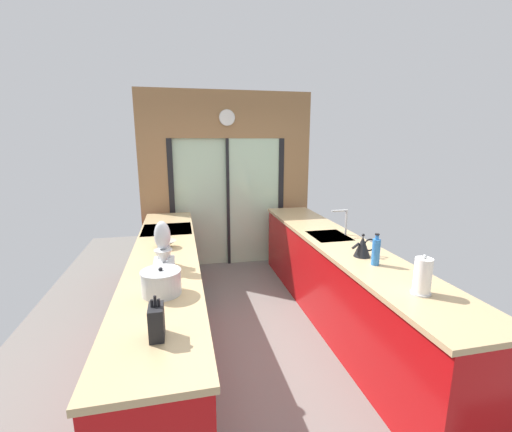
% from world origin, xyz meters
% --- Properties ---
extents(ground_plane, '(5.04, 7.60, 0.02)m').
position_xyz_m(ground_plane, '(0.00, 0.60, -0.01)').
color(ground_plane, slate).
extents(back_wall_unit, '(2.64, 0.12, 2.70)m').
position_xyz_m(back_wall_unit, '(0.00, 2.40, 1.52)').
color(back_wall_unit, olive).
rests_on(back_wall_unit, ground_plane).
extents(left_counter_run, '(0.62, 3.80, 0.92)m').
position_xyz_m(left_counter_run, '(-0.91, 0.13, 0.47)').
color(left_counter_run, '#AD0C0F').
rests_on(left_counter_run, ground_plane).
extents(right_counter_run, '(0.62, 3.80, 0.92)m').
position_xyz_m(right_counter_run, '(0.91, 0.30, 0.46)').
color(right_counter_run, '#AD0C0F').
rests_on(right_counter_run, ground_plane).
extents(sink_faucet, '(0.19, 0.02, 0.29)m').
position_xyz_m(sink_faucet, '(1.06, 0.55, 1.11)').
color(sink_faucet, '#B7BABC').
rests_on(sink_faucet, right_counter_run).
extents(oven_range, '(0.60, 0.60, 0.92)m').
position_xyz_m(oven_range, '(-0.91, 1.25, 0.46)').
color(oven_range, black).
rests_on(oven_range, ground_plane).
extents(mixing_bowl, '(0.20, 0.20, 0.07)m').
position_xyz_m(mixing_bowl, '(-0.89, 0.50, 0.96)').
color(mixing_bowl, gray).
rests_on(mixing_bowl, left_counter_run).
extents(knife_block, '(0.08, 0.14, 0.25)m').
position_xyz_m(knife_block, '(-0.89, -1.14, 1.01)').
color(knife_block, black).
rests_on(knife_block, left_counter_run).
extents(stand_mixer, '(0.17, 0.27, 0.42)m').
position_xyz_m(stand_mixer, '(-0.89, -0.11, 1.08)').
color(stand_mixer, '#B7BABC').
rests_on(stand_mixer, left_counter_run).
extents(stock_pot, '(0.28, 0.28, 0.20)m').
position_xyz_m(stock_pot, '(-0.89, -0.58, 1.01)').
color(stock_pot, '#B7BABC').
rests_on(stock_pot, left_counter_run).
extents(kettle, '(0.24, 0.16, 0.22)m').
position_xyz_m(kettle, '(0.89, -0.17, 1.02)').
color(kettle, black).
rests_on(kettle, right_counter_run).
extents(soap_bottle, '(0.07, 0.07, 0.28)m').
position_xyz_m(soap_bottle, '(0.89, -0.39, 1.04)').
color(soap_bottle, '#286BB7').
rests_on(soap_bottle, right_counter_run).
extents(paper_towel_roll, '(0.14, 0.14, 0.29)m').
position_xyz_m(paper_towel_roll, '(0.89, -0.98, 1.05)').
color(paper_towel_roll, '#B7BABC').
rests_on(paper_towel_roll, right_counter_run).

